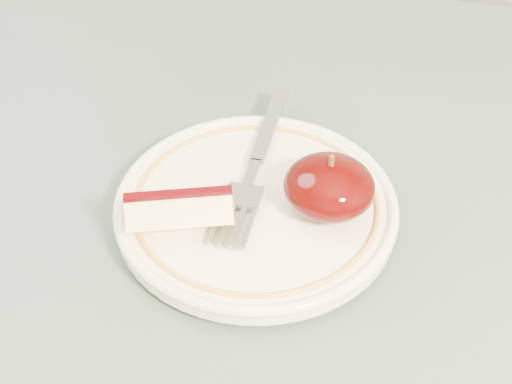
% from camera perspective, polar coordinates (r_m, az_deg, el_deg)
% --- Properties ---
extents(table, '(0.90, 0.90, 0.75)m').
position_cam_1_polar(table, '(0.59, -7.72, -11.31)').
color(table, brown).
rests_on(table, ground).
extents(plate, '(0.21, 0.21, 0.02)m').
position_cam_1_polar(plate, '(0.53, 0.00, -1.11)').
color(plate, '#F1E7CA').
rests_on(plate, table).
extents(apple_half, '(0.07, 0.06, 0.05)m').
position_cam_1_polar(apple_half, '(0.51, 5.87, 0.42)').
color(apple_half, black).
rests_on(apple_half, plate).
extents(apple_wedge, '(0.08, 0.06, 0.04)m').
position_cam_1_polar(apple_wedge, '(0.50, -6.12, -1.58)').
color(apple_wedge, '#FFF3BB').
rests_on(apple_wedge, plate).
extents(fork, '(0.03, 0.20, 0.00)m').
position_cam_1_polar(fork, '(0.56, -0.02, 2.37)').
color(fork, gray).
rests_on(fork, plate).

